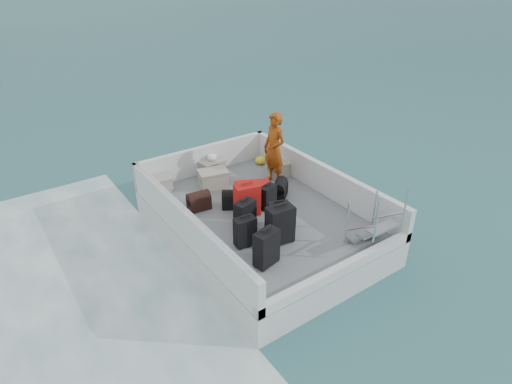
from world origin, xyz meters
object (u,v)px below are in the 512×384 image
Objects in this scene: suitcase_4 at (245,215)px; crate_3 at (278,169)px; suitcase_7 at (268,197)px; suitcase_8 at (253,191)px; suitcase_0 at (266,248)px; crate_1 at (213,179)px; suitcase_5 at (247,200)px; crate_2 at (213,168)px; suitcase_6 at (279,216)px; passenger at (274,149)px; suitcase_1 at (245,232)px; crate_0 at (159,185)px; suitcase_3 at (280,225)px.

crate_3 is (2.01, 1.55, -0.16)m from suitcase_4.
suitcase_7 reaches higher than suitcase_8.
suitcase_7 is 0.58m from suitcase_8.
suitcase_0 reaches higher than crate_1.
suitcase_5 reaches higher than crate_2.
passenger is at bearing 76.32° from suitcase_6.
passenger is at bearing -140.29° from crate_3.
suitcase_4 is 1.18× the size of suitcase_7.
crate_2 is at bearing 92.39° from suitcase_5.
suitcase_1 is 1.04× the size of crate_2.
suitcase_4 is at bearing -105.49° from crate_2.
crate_1 reaches higher than suitcase_8.
suitcase_6 is at bearing 11.26° from suitcase_1.
suitcase_4 is 1.08× the size of suitcase_6.
suitcase_1 is 2.70m from passenger.
passenger reaches higher than crate_0.
suitcase_7 is at bearing 41.56° from suitcase_1.
suitcase_0 is 0.99× the size of suitcase_5.
crate_3 is at bearing 73.42° from suitcase_6.
suitcase_3 reaches higher than crate_3.
suitcase_6 is at bearing -48.11° from suitcase_4.
suitcase_6 reaches higher than crate_1.
suitcase_4 is 2.54m from crate_3.
suitcase_1 is 1.11× the size of crate_0.
suitcase_3 is at bearing -97.15° from crate_2.
suitcase_5 is 1.22× the size of suitcase_6.
suitcase_8 is at bearing -73.20° from passenger.
suitcase_0 is 1.96m from suitcase_7.
suitcase_1 is 0.67m from suitcase_3.
crate_2 reaches higher than crate_0.
suitcase_4 reaches higher than crate_2.
passenger reaches higher than suitcase_6.
crate_2 is at bearing 76.18° from suitcase_1.
crate_3 is at bearing 59.97° from suitcase_3.
suitcase_7 is at bearing 40.52° from suitcase_0.
suitcase_6 is at bearing -126.22° from suitcase_7.
suitcase_6 is (0.89, 0.79, -0.06)m from suitcase_0.
suitcase_8 is 1.28× the size of crate_1.
suitcase_4 reaches higher than suitcase_7.
crate_0 reaches higher than suitcase_8.
crate_1 is (1.16, -0.50, 0.03)m from crate_0.
crate_1 is (0.70, 2.41, -0.11)m from suitcase_1.
crate_0 is 0.85× the size of crate_1.
suitcase_7 is (0.30, 0.78, -0.02)m from suitcase_6.
suitcase_0 is at bearing -82.96° from crate_0.
suitcase_4 is 0.36× the size of passenger.
suitcase_0 is 1.21× the size of suitcase_6.
suitcase_8 is at bearing -83.88° from crate_2.
passenger is at bearing 31.63° from suitcase_7.
crate_2 is (-0.16, 2.11, -0.09)m from suitcase_7.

